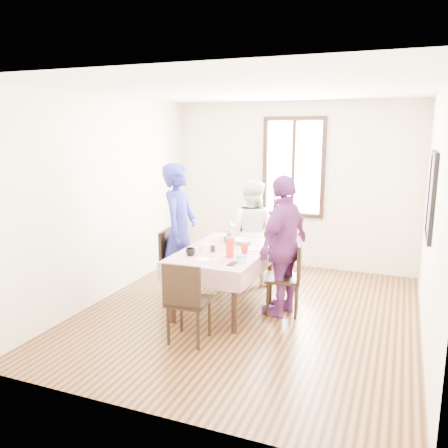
% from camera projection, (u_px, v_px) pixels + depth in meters
% --- Properties ---
extents(ground, '(4.50, 4.50, 0.00)m').
position_uv_depth(ground, '(249.00, 313.00, 5.71)').
color(ground, black).
rests_on(ground, ground).
extents(back_wall, '(4.00, 0.00, 4.00)m').
position_uv_depth(back_wall, '(293.00, 186.00, 7.48)').
color(back_wall, beige).
rests_on(back_wall, ground).
extents(right_wall, '(0.00, 4.50, 4.50)m').
position_uv_depth(right_wall, '(434.00, 219.00, 4.72)').
color(right_wall, beige).
rests_on(right_wall, ground).
extents(window_frame, '(1.02, 0.06, 1.62)m').
position_uv_depth(window_frame, '(294.00, 167.00, 7.40)').
color(window_frame, black).
rests_on(window_frame, back_wall).
extents(window_pane, '(0.90, 0.02, 1.50)m').
position_uv_depth(window_pane, '(294.00, 167.00, 7.41)').
color(window_pane, white).
rests_on(window_pane, back_wall).
extents(art_poster, '(0.04, 0.76, 0.96)m').
position_uv_depth(art_poster, '(432.00, 196.00, 4.95)').
color(art_poster, red).
rests_on(art_poster, right_wall).
extents(dining_table, '(0.90, 1.56, 0.75)m').
position_uv_depth(dining_table, '(225.00, 278.00, 5.89)').
color(dining_table, black).
rests_on(dining_table, ground).
extents(tablecloth, '(1.02, 1.68, 0.01)m').
position_uv_depth(tablecloth, '(225.00, 250.00, 5.81)').
color(tablecloth, '#510C0F').
rests_on(tablecloth, dining_table).
extents(chair_left, '(0.48, 0.48, 0.91)m').
position_uv_depth(chair_left, '(179.00, 263.00, 6.27)').
color(chair_left, black).
rests_on(chair_left, ground).
extents(chair_right, '(0.49, 0.49, 0.91)m').
position_uv_depth(chair_right, '(283.00, 278.00, 5.64)').
color(chair_right, black).
rests_on(chair_right, ground).
extents(chair_far, '(0.48, 0.48, 0.91)m').
position_uv_depth(chair_far, '(251.00, 252.00, 6.84)').
color(chair_far, black).
rests_on(chair_far, ground).
extents(chair_near, '(0.44, 0.44, 0.91)m').
position_uv_depth(chair_near, '(189.00, 301.00, 4.89)').
color(chair_near, black).
rests_on(chair_near, ground).
extents(person_left, '(0.50, 0.70, 1.83)m').
position_uv_depth(person_left, '(179.00, 231.00, 6.17)').
color(person_left, navy).
rests_on(person_left, ground).
extents(person_far, '(0.78, 0.62, 1.54)m').
position_uv_depth(person_far, '(251.00, 232.00, 6.76)').
color(person_far, white).
rests_on(person_far, ground).
extents(person_right, '(0.67, 1.09, 1.73)m').
position_uv_depth(person_right, '(282.00, 246.00, 5.57)').
color(person_right, '#692A6C').
rests_on(person_right, ground).
extents(mug_black, '(0.13, 0.13, 0.09)m').
position_uv_depth(mug_black, '(190.00, 252.00, 5.51)').
color(mug_black, black).
rests_on(mug_black, tablecloth).
extents(mug_flag, '(0.14, 0.14, 0.09)m').
position_uv_depth(mug_flag, '(244.00, 250.00, 5.59)').
color(mug_flag, red).
rests_on(mug_flag, tablecloth).
extents(mug_green, '(0.12, 0.12, 0.07)m').
position_uv_depth(mug_green, '(227.00, 240.00, 6.14)').
color(mug_green, '#0C7226').
rests_on(mug_green, tablecloth).
extents(serving_bowl, '(0.30, 0.30, 0.06)m').
position_uv_depth(serving_bowl, '(244.00, 241.00, 6.08)').
color(serving_bowl, white).
rests_on(serving_bowl, tablecloth).
extents(juice_carton, '(0.08, 0.08, 0.24)m').
position_uv_depth(juice_carton, '(230.00, 248.00, 5.41)').
color(juice_carton, red).
rests_on(juice_carton, tablecloth).
extents(butter_tub, '(0.12, 0.12, 0.06)m').
position_uv_depth(butter_tub, '(241.00, 259.00, 5.27)').
color(butter_tub, white).
rests_on(butter_tub, tablecloth).
extents(jam_jar, '(0.06, 0.06, 0.08)m').
position_uv_depth(jam_jar, '(213.00, 248.00, 5.68)').
color(jam_jar, black).
rests_on(jam_jar, tablecloth).
extents(drinking_glass, '(0.07, 0.07, 0.10)m').
position_uv_depth(drinking_glass, '(202.00, 248.00, 5.64)').
color(drinking_glass, silver).
rests_on(drinking_glass, tablecloth).
extents(smartphone, '(0.08, 0.16, 0.01)m').
position_uv_depth(smartphone, '(232.00, 264.00, 5.17)').
color(smartphone, black).
rests_on(smartphone, tablecloth).
extents(flower_vase, '(0.07, 0.07, 0.14)m').
position_uv_depth(flower_vase, '(229.00, 243.00, 5.86)').
color(flower_vase, silver).
rests_on(flower_vase, tablecloth).
extents(plate_left, '(0.20, 0.20, 0.01)m').
position_uv_depth(plate_left, '(209.00, 245.00, 6.01)').
color(plate_left, white).
rests_on(plate_left, tablecloth).
extents(plate_right, '(0.20, 0.20, 0.01)m').
position_uv_depth(plate_right, '(250.00, 249.00, 5.79)').
color(plate_right, white).
rests_on(plate_right, tablecloth).
extents(plate_far, '(0.20, 0.20, 0.01)m').
position_uv_depth(plate_far, '(240.00, 238.00, 6.35)').
color(plate_far, white).
rests_on(plate_far, tablecloth).
extents(plate_near, '(0.20, 0.20, 0.01)m').
position_uv_depth(plate_near, '(202.00, 260.00, 5.32)').
color(plate_near, white).
rests_on(plate_near, tablecloth).
extents(butter_lid, '(0.12, 0.12, 0.01)m').
position_uv_depth(butter_lid, '(241.00, 256.00, 5.27)').
color(butter_lid, blue).
rests_on(butter_lid, butter_tub).
extents(flower_bunch, '(0.09, 0.09, 0.10)m').
position_uv_depth(flower_bunch, '(229.00, 234.00, 5.84)').
color(flower_bunch, yellow).
rests_on(flower_bunch, flower_vase).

